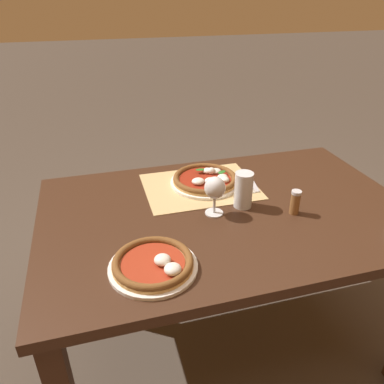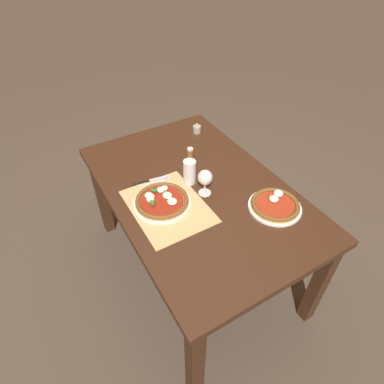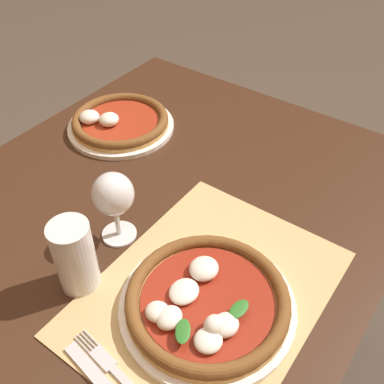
{
  "view_description": "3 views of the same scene",
  "coord_description": "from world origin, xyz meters",
  "px_view_note": "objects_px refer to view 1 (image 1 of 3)",
  "views": [
    {
      "loc": [
        0.47,
        1.17,
        1.51
      ],
      "look_at": [
        0.13,
        -0.04,
        0.82
      ],
      "focal_mm": 35.0,
      "sensor_mm": 36.0,
      "label": 1
    },
    {
      "loc": [
        1.16,
        -0.71,
        1.92
      ],
      "look_at": [
        0.11,
        -0.1,
        0.84
      ],
      "focal_mm": 30.0,
      "sensor_mm": 36.0,
      "label": 2
    },
    {
      "loc": [
        -0.35,
        -0.46,
        1.42
      ],
      "look_at": [
        0.21,
        -0.06,
        0.79
      ],
      "focal_mm": 42.0,
      "sensor_mm": 36.0,
      "label": 3
    }
  ],
  "objects_px": {
    "wine_glass": "(215,189)",
    "knife": "(251,181)",
    "pizza_far": "(154,264)",
    "pint_glass": "(243,191)",
    "pizza_near": "(206,179)",
    "fork": "(246,182)",
    "pepper_shaker": "(295,202)"
  },
  "relations": [
    {
      "from": "pizza_far",
      "to": "pepper_shaker",
      "type": "bearing_deg",
      "value": -163.14
    },
    {
      "from": "wine_glass",
      "to": "knife",
      "type": "xyz_separation_m",
      "value": [
        -0.25,
        -0.21,
        -0.1
      ]
    },
    {
      "from": "wine_glass",
      "to": "fork",
      "type": "relative_size",
      "value": 0.77
    },
    {
      "from": "knife",
      "to": "pepper_shaker",
      "type": "relative_size",
      "value": 2.22
    },
    {
      "from": "fork",
      "to": "knife",
      "type": "bearing_deg",
      "value": -158.4
    },
    {
      "from": "pizza_near",
      "to": "wine_glass",
      "type": "distance_m",
      "value": 0.26
    },
    {
      "from": "wine_glass",
      "to": "knife",
      "type": "bearing_deg",
      "value": -139.78
    },
    {
      "from": "pint_glass",
      "to": "wine_glass",
      "type": "bearing_deg",
      "value": 10.13
    },
    {
      "from": "fork",
      "to": "knife",
      "type": "distance_m",
      "value": 0.03
    },
    {
      "from": "wine_glass",
      "to": "fork",
      "type": "distance_m",
      "value": 0.31
    },
    {
      "from": "pizza_far",
      "to": "wine_glass",
      "type": "distance_m",
      "value": 0.39
    },
    {
      "from": "pint_glass",
      "to": "fork",
      "type": "xyz_separation_m",
      "value": [
        -0.09,
        -0.17,
        -0.06
      ]
    },
    {
      "from": "pizza_near",
      "to": "pepper_shaker",
      "type": "height_order",
      "value": "pepper_shaker"
    },
    {
      "from": "pizza_far",
      "to": "pepper_shaker",
      "type": "relative_size",
      "value": 2.87
    },
    {
      "from": "pint_glass",
      "to": "fork",
      "type": "bearing_deg",
      "value": -117.68
    },
    {
      "from": "pizza_far",
      "to": "fork",
      "type": "xyz_separation_m",
      "value": [
        -0.5,
        -0.45,
        -0.01
      ]
    },
    {
      "from": "wine_glass",
      "to": "pint_glass",
      "type": "height_order",
      "value": "wine_glass"
    },
    {
      "from": "pizza_near",
      "to": "pint_glass",
      "type": "bearing_deg",
      "value": 111.26
    },
    {
      "from": "pizza_far",
      "to": "pint_glass",
      "type": "distance_m",
      "value": 0.5
    },
    {
      "from": "pint_glass",
      "to": "pepper_shaker",
      "type": "xyz_separation_m",
      "value": [
        -0.17,
        0.1,
        -0.02
      ]
    },
    {
      "from": "fork",
      "to": "knife",
      "type": "relative_size",
      "value": 0.93
    },
    {
      "from": "knife",
      "to": "pepper_shaker",
      "type": "distance_m",
      "value": 0.3
    },
    {
      "from": "pint_glass",
      "to": "pizza_far",
      "type": "bearing_deg",
      "value": 34.28
    },
    {
      "from": "fork",
      "to": "pint_glass",
      "type": "bearing_deg",
      "value": 62.32
    },
    {
      "from": "pepper_shaker",
      "to": "pizza_far",
      "type": "bearing_deg",
      "value": 16.86
    },
    {
      "from": "fork",
      "to": "pizza_far",
      "type": "bearing_deg",
      "value": 42.14
    },
    {
      "from": "pizza_far",
      "to": "wine_glass",
      "type": "xyz_separation_m",
      "value": [
        -0.28,
        -0.26,
        0.09
      ]
    },
    {
      "from": "pizza_near",
      "to": "fork",
      "type": "xyz_separation_m",
      "value": [
        -0.18,
        0.04,
        -0.02
      ]
    },
    {
      "from": "pizza_near",
      "to": "wine_glass",
      "type": "bearing_deg",
      "value": 80.25
    },
    {
      "from": "pizza_far",
      "to": "fork",
      "type": "bearing_deg",
      "value": -137.86
    },
    {
      "from": "pizza_near",
      "to": "pizza_far",
      "type": "height_order",
      "value": "pizza_near"
    },
    {
      "from": "pizza_far",
      "to": "pepper_shaker",
      "type": "distance_m",
      "value": 0.61
    }
  ]
}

